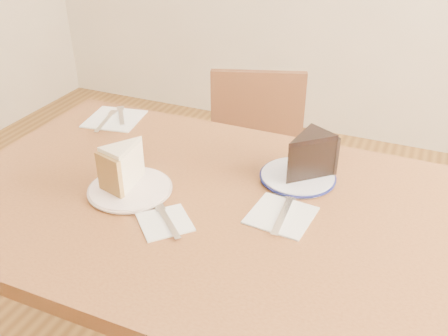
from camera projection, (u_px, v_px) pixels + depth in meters
table at (196, 231)px, 1.23m from camera, size 1.20×0.80×0.75m
chair_far at (255, 177)px, 1.83m from camera, size 0.51×0.51×0.81m
plate_cream at (130, 189)px, 1.20m from camera, size 0.19×0.19×0.01m
plate_navy at (298, 177)px, 1.25m from camera, size 0.18×0.18×0.01m
carrot_cake at (128, 166)px, 1.19m from camera, size 0.10×0.12×0.10m
chocolate_cake at (305, 159)px, 1.22m from camera, size 0.14×0.15×0.10m
napkin_cream at (165, 222)px, 1.10m from camera, size 0.15×0.15×0.00m
napkin_navy at (281, 215)px, 1.12m from camera, size 0.15×0.15×0.00m
napkin_spare at (115, 119)px, 1.56m from camera, size 0.18×0.18×0.00m
fork_cream at (168, 221)px, 1.09m from camera, size 0.11×0.10×0.00m
knife_navy at (284, 213)px, 1.12m from camera, size 0.03×0.17×0.00m
fork_spare at (121, 116)px, 1.57m from camera, size 0.09×0.12×0.00m
knife_spare at (105, 121)px, 1.53m from camera, size 0.05×0.16×0.00m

